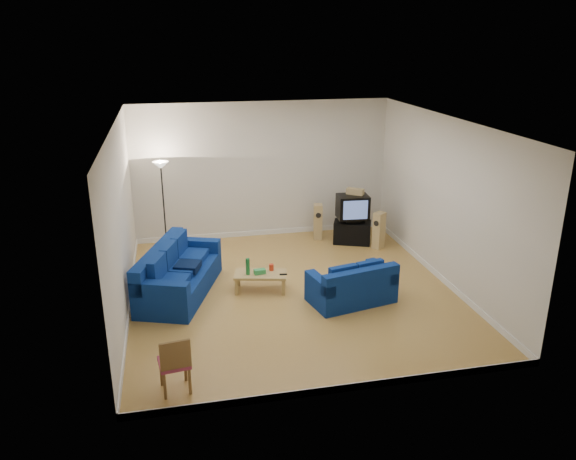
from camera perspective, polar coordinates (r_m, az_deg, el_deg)
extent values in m
cube|color=olive|center=(10.74, 0.45, -6.24)|extent=(6.00, 6.50, 0.01)
cube|color=white|center=(9.79, 0.50, 10.90)|extent=(6.00, 6.50, 0.01)
cube|color=silver|center=(13.23, -2.62, 6.06)|extent=(6.00, 0.01, 3.20)
cube|color=silver|center=(7.23, 6.15, -5.67)|extent=(6.00, 0.01, 3.20)
cube|color=silver|center=(9.97, -16.61, 0.75)|extent=(0.01, 6.50, 3.20)
cube|color=silver|center=(11.17, 15.68, 2.83)|extent=(0.01, 6.50, 3.20)
cube|color=white|center=(13.66, -2.52, -0.25)|extent=(6.00, 0.02, 0.12)
cube|color=white|center=(8.01, 5.72, -15.67)|extent=(6.00, 0.02, 0.12)
cube|color=white|center=(10.54, -15.75, -7.20)|extent=(0.02, 6.50, 0.12)
cube|color=white|center=(11.68, 14.96, -4.42)|extent=(0.02, 6.50, 0.12)
cube|color=navy|center=(10.77, -10.88, -5.24)|extent=(1.74, 2.54, 0.45)
cube|color=navy|center=(10.72, -13.01, -2.89)|extent=(1.01, 2.28, 0.46)
cube|color=navy|center=(11.56, -9.40, -1.51)|extent=(1.03, 0.56, 0.26)
cube|color=navy|center=(9.72, -12.91, -5.89)|extent=(1.03, 0.56, 0.26)
cube|color=#051232|center=(10.59, -10.17, -3.68)|extent=(0.54, 0.54, 0.13)
cube|color=navy|center=(10.36, 6.42, -6.25)|extent=(1.64, 1.14, 0.37)
cube|color=navy|center=(9.96, 7.44, -5.03)|extent=(1.50, 0.51, 0.38)
cube|color=navy|center=(9.94, 3.25, -5.46)|extent=(0.37, 0.86, 0.21)
cube|color=navy|center=(10.57, 9.51, -4.15)|extent=(0.37, 0.86, 0.21)
cube|color=#051232|center=(10.35, 6.10, -4.61)|extent=(0.42, 0.42, 0.11)
cube|color=tan|center=(10.65, -2.82, -4.53)|extent=(1.06, 0.70, 0.05)
cube|color=tan|center=(10.59, -5.25, -5.80)|extent=(0.07, 0.07, 0.31)
cube|color=tan|center=(10.94, -5.04, -4.94)|extent=(0.07, 0.07, 0.31)
cube|color=tan|center=(10.53, -0.48, -5.86)|extent=(0.07, 0.07, 0.31)
cube|color=tan|center=(10.89, -0.43, -4.99)|extent=(0.07, 0.07, 0.31)
cylinder|color=#197233|center=(10.55, -4.11, -3.73)|extent=(0.08, 0.08, 0.32)
cube|color=green|center=(10.61, -2.89, -4.24)|extent=(0.23, 0.14, 0.09)
cylinder|color=red|center=(10.74, -1.70, -3.81)|extent=(0.09, 0.09, 0.12)
cube|color=black|center=(10.56, -0.48, -4.52)|extent=(0.15, 0.06, 0.02)
cube|color=black|center=(13.15, 6.53, -0.23)|extent=(0.96, 0.74, 0.52)
cube|color=black|center=(13.11, 6.76, 1.12)|extent=(0.47, 0.40, 0.10)
cube|color=black|center=(12.94, 6.58, 2.37)|extent=(0.73, 0.56, 0.54)
cube|color=#364878|center=(12.70, 6.88, 2.02)|extent=(0.56, 0.06, 0.43)
cube|color=tan|center=(12.93, 6.84, 3.90)|extent=(0.40, 0.36, 0.14)
cube|color=tan|center=(13.29, 3.06, 0.84)|extent=(0.24, 0.28, 0.85)
cylinder|color=black|center=(13.10, 3.11, 1.50)|extent=(0.13, 0.04, 0.13)
cube|color=tan|center=(12.85, 9.22, -0.05)|extent=(0.32, 0.31, 0.85)
cylinder|color=black|center=(12.68, 8.95, 0.66)|extent=(0.09, 0.11, 0.13)
cylinder|color=black|center=(13.00, -12.18, -1.93)|extent=(0.26, 0.26, 0.03)
cylinder|color=black|center=(12.69, -12.49, 2.13)|extent=(0.03, 0.03, 1.91)
cone|color=white|center=(12.44, -12.81, 6.45)|extent=(0.35, 0.35, 0.15)
cube|color=brown|center=(7.93, -12.41, -15.22)|extent=(0.04, 0.04, 0.41)
cube|color=brown|center=(8.20, -12.76, -13.94)|extent=(0.04, 0.04, 0.41)
cube|color=brown|center=(7.96, -9.96, -14.86)|extent=(0.04, 0.04, 0.41)
cube|color=brown|center=(8.24, -10.40, -13.61)|extent=(0.04, 0.04, 0.41)
cube|color=#9F3451|center=(7.96, -11.49, -13.06)|extent=(0.46, 0.46, 0.06)
cube|color=brown|center=(7.69, -11.38, -12.37)|extent=(0.41, 0.09, 0.41)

